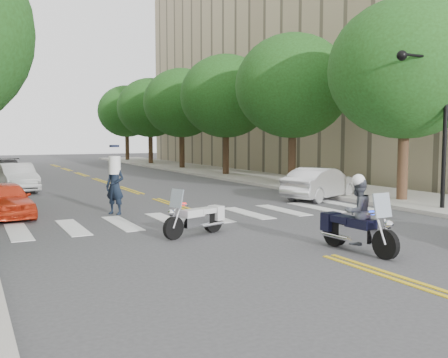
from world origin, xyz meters
TOP-DOWN VIEW (x-y plane):
  - ground at (0.00, 0.00)m, footprint 140.00×140.00m
  - sidewalk_right at (9.50, 22.00)m, footprint 5.00×60.00m
  - building_right at (26.00, 26.00)m, footprint 26.00×44.00m
  - tree_r_0 at (8.80, 6.00)m, footprint 6.40×6.40m
  - tree_r_1 at (8.80, 14.00)m, footprint 6.40×6.40m
  - tree_r_2 at (8.80, 22.00)m, footprint 6.40×6.40m
  - tree_r_3 at (8.80, 30.00)m, footprint 6.40×6.40m
  - tree_r_4 at (8.80, 38.00)m, footprint 6.40×6.40m
  - tree_r_5 at (8.80, 46.00)m, footprint 6.40×6.40m
  - traffic_signal_pole at (7.72, 3.50)m, footprint 2.82×0.42m
  - motorcycle_police at (0.87, 0.07)m, footprint 0.82×2.34m
  - motorcycle_parked at (-1.66, 3.69)m, footprint 2.07×0.95m
  - officer_standing at (-2.76, 8.50)m, footprint 0.83×0.87m
  - convertible at (6.50, 8.50)m, footprint 4.56×2.92m
  - parked_car_a at (-6.30, 9.53)m, footprint 1.84×3.78m
  - parked_car_b at (-5.20, 18.00)m, footprint 1.81×4.41m
  - parked_car_c at (-5.20, 23.50)m, footprint 2.30×4.42m
  - parked_car_d at (-5.24, 24.50)m, footprint 2.22×4.90m

SIDE VIEW (x-z plane):
  - ground at x=0.00m, z-range 0.00..0.00m
  - sidewalk_right at x=9.50m, z-range 0.00..0.15m
  - motorcycle_parked at x=-1.66m, z-range -0.21..1.16m
  - parked_car_c at x=-5.20m, z-range 0.00..1.19m
  - parked_car_a at x=-6.30m, z-range 0.00..1.24m
  - parked_car_d at x=-5.24m, z-range 0.00..1.39m
  - convertible at x=6.50m, z-range 0.00..1.42m
  - parked_car_b at x=-5.20m, z-range 0.00..1.42m
  - motorcycle_police at x=0.87m, z-range -0.11..1.80m
  - officer_standing at x=-2.76m, z-range 0.00..2.01m
  - traffic_signal_pole at x=7.72m, z-range 0.72..6.72m
  - tree_r_0 at x=8.80m, z-range 1.33..9.78m
  - tree_r_1 at x=8.80m, z-range 1.33..9.78m
  - tree_r_2 at x=8.80m, z-range 1.33..9.78m
  - tree_r_3 at x=8.80m, z-range 1.33..9.78m
  - tree_r_4 at x=8.80m, z-range 1.33..9.78m
  - tree_r_5 at x=8.80m, z-range 1.33..9.78m
  - building_right at x=26.00m, z-range 0.00..22.00m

